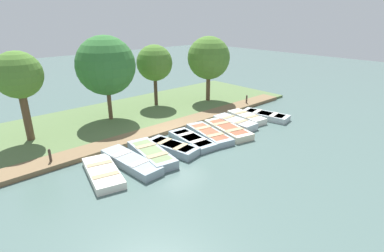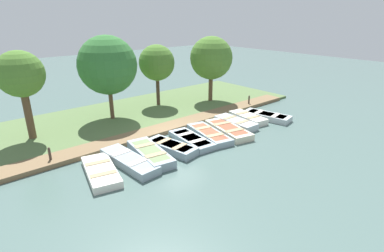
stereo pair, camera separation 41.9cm
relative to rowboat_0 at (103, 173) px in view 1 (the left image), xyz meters
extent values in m
plane|color=#4C6660|center=(-1.03, 5.22, -0.17)|extent=(80.00, 80.00, 0.00)
cube|color=#567042|center=(-6.03, 5.22, -0.09)|extent=(8.00, 24.00, 0.17)
cube|color=brown|center=(-2.56, 5.22, -0.06)|extent=(1.29, 21.87, 0.23)
cube|color=silver|center=(0.00, 0.00, -0.01)|extent=(3.21, 1.83, 0.33)
cube|color=#994C33|center=(0.00, 0.00, 0.14)|extent=(2.62, 1.45, 0.03)
cube|color=tan|center=(0.56, -0.13, 0.17)|extent=(0.54, 1.12, 0.03)
cube|color=tan|center=(-0.56, 0.13, 0.17)|extent=(0.54, 1.12, 0.03)
cube|color=#8C9EA8|center=(-0.03, 1.40, 0.02)|extent=(3.58, 1.25, 0.38)
cube|color=beige|center=(-0.03, 1.40, 0.19)|extent=(2.93, 0.98, 0.03)
cube|color=beige|center=(0.64, 1.44, 0.22)|extent=(0.41, 0.96, 0.03)
cube|color=beige|center=(-0.70, 1.35, 0.22)|extent=(0.41, 0.96, 0.03)
cube|color=#8C9EA8|center=(-0.02, 2.54, 0.03)|extent=(3.43, 1.61, 0.41)
cube|color=#6B7F51|center=(-0.02, 2.54, 0.22)|extent=(2.81, 1.27, 0.03)
cube|color=tan|center=(0.60, 2.45, 0.25)|extent=(0.48, 1.07, 0.03)
cube|color=tan|center=(-0.64, 2.64, 0.25)|extent=(0.48, 1.07, 0.03)
cube|color=#8C9EA8|center=(0.02, 3.79, 0.02)|extent=(2.96, 1.51, 0.39)
cube|color=#4C709E|center=(0.02, 3.79, 0.20)|extent=(2.42, 1.20, 0.03)
cube|color=tan|center=(0.55, 3.89, 0.23)|extent=(0.45, 0.97, 0.03)
cube|color=tan|center=(-0.51, 3.69, 0.23)|extent=(0.45, 0.97, 0.03)
cube|color=#8C9EA8|center=(-0.08, 5.22, -0.01)|extent=(3.12, 1.41, 0.32)
cube|color=#4C709E|center=(-0.08, 5.22, 0.14)|extent=(2.56, 1.11, 0.03)
cube|color=beige|center=(0.49, 5.16, 0.16)|extent=(0.41, 1.04, 0.03)
cube|color=beige|center=(-0.66, 5.29, 0.16)|extent=(0.41, 1.04, 0.03)
cube|color=#8C9EA8|center=(-0.05, 6.50, 0.00)|extent=(3.50, 1.79, 0.34)
cube|color=#994C33|center=(-0.05, 6.50, 0.15)|extent=(2.86, 1.42, 0.03)
cube|color=tan|center=(0.57, 6.37, 0.18)|extent=(0.54, 1.07, 0.03)
cube|color=tan|center=(-0.67, 6.63, 0.18)|extent=(0.54, 1.07, 0.03)
cube|color=beige|center=(0.21, 7.80, 0.01)|extent=(3.54, 1.94, 0.38)
cube|color=#994C33|center=(0.21, 7.80, 0.19)|extent=(2.89, 1.54, 0.03)
cube|color=tan|center=(0.83, 7.66, 0.22)|extent=(0.58, 1.18, 0.03)
cube|color=tan|center=(-0.41, 7.94, 0.22)|extent=(0.58, 1.18, 0.03)
cube|color=#B2BCC1|center=(-0.26, 8.98, 0.03)|extent=(2.81, 1.14, 0.42)
cube|color=#994C33|center=(-0.26, 8.98, 0.23)|extent=(2.30, 0.89, 0.03)
cube|color=tan|center=(0.27, 8.97, 0.26)|extent=(0.30, 0.99, 0.03)
cube|color=tan|center=(-0.79, 8.99, 0.26)|extent=(0.30, 0.99, 0.03)
cube|color=silver|center=(-0.44, 10.36, 0.02)|extent=(2.79, 1.36, 0.38)
cube|color=beige|center=(-0.44, 10.36, 0.20)|extent=(2.28, 1.08, 0.03)
cube|color=tan|center=(0.06, 10.29, 0.22)|extent=(0.39, 0.97, 0.03)
cube|color=tan|center=(-0.95, 10.43, 0.22)|extent=(0.39, 0.97, 0.03)
cube|color=#B2BCC1|center=(0.16, 11.60, 0.01)|extent=(3.24, 1.73, 0.36)
cube|color=beige|center=(0.16, 11.60, 0.17)|extent=(2.65, 1.37, 0.03)
cube|color=beige|center=(0.73, 11.72, 0.20)|extent=(0.51, 1.07, 0.03)
cube|color=beige|center=(-0.41, 11.48, 0.20)|extent=(0.51, 1.07, 0.03)
cylinder|color=#47382D|center=(-2.46, -1.33, 0.21)|extent=(0.12, 0.12, 0.78)
sphere|color=#47382D|center=(-2.46, -1.33, 0.62)|extent=(0.11, 0.11, 0.11)
cylinder|color=#47382D|center=(-2.46, 12.91, 0.21)|extent=(0.12, 0.12, 0.78)
sphere|color=#47382D|center=(-2.46, 12.91, 0.62)|extent=(0.11, 0.11, 0.11)
cylinder|color=brown|center=(-5.98, -1.21, 1.34)|extent=(0.39, 0.39, 3.03)
sphere|color=#4C7A2D|center=(-5.98, -1.21, 3.52)|extent=(2.39, 2.39, 2.39)
cylinder|color=brown|center=(-6.18, 3.64, 1.13)|extent=(0.26, 0.26, 2.62)
sphere|color=#337033|center=(-6.18, 3.64, 3.43)|extent=(3.61, 3.61, 3.61)
cylinder|color=#4C3828|center=(-6.85, 7.72, 1.11)|extent=(0.26, 0.26, 2.57)
sphere|color=#4C7A2D|center=(-6.85, 7.72, 3.10)|extent=(2.56, 2.56, 2.56)
cylinder|color=brown|center=(-5.16, 11.50, 1.11)|extent=(0.32, 0.32, 2.57)
sphere|color=#4C7A2D|center=(-5.16, 11.50, 3.28)|extent=(3.19, 3.19, 3.19)
camera|label=1|loc=(10.96, -4.73, 6.38)|focal=28.00mm
camera|label=2|loc=(11.24, -4.42, 6.38)|focal=28.00mm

